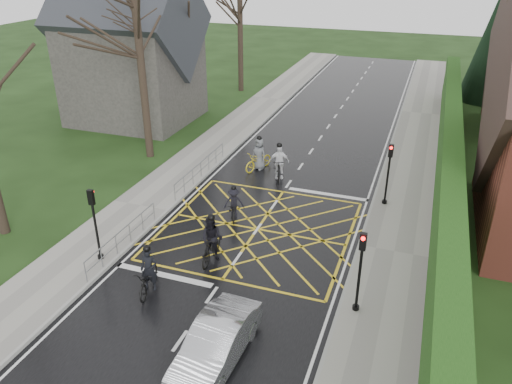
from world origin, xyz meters
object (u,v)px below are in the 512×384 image
Objects in this scene: cyclist_lead at (259,158)px; car at (216,344)px; cyclist_rear at (149,276)px; cyclist_front at (279,166)px; cyclist_back at (212,243)px; cyclist_mid at (234,206)px.

car is at bearing -52.78° from cyclist_lead.
cyclist_front reaches higher than cyclist_rear.
cyclist_rear is at bearing 149.66° from car.
cyclist_back reaches higher than cyclist_lead.
cyclist_front is at bearing -6.09° from cyclist_lead.
cyclist_lead is 14.64m from car.
cyclist_rear is 0.98× the size of cyclist_back.
cyclist_lead reaches higher than cyclist_rear.
cyclist_lead is at bearing 75.91° from cyclist_rear.
cyclist_back is (1.35, 2.61, 0.16)m from cyclist_rear.
cyclist_rear is at bearing -67.66° from cyclist_lead.
cyclist_back is at bearing -110.07° from cyclist_front.
cyclist_lead is (-0.75, 5.67, 0.10)m from cyclist_mid.
cyclist_back is 0.97× the size of cyclist_lead.
cyclist_rear is 11.12m from cyclist_front.
cyclist_mid is 0.43× the size of car.
cyclist_rear is 1.17× the size of cyclist_mid.
cyclist_rear is at bearing -121.39° from cyclist_back.
cyclist_back reaches higher than car.
cyclist_rear is 0.50× the size of car.
cyclist_back reaches higher than cyclist_rear.
cyclist_rear is at bearing -116.73° from cyclist_front.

